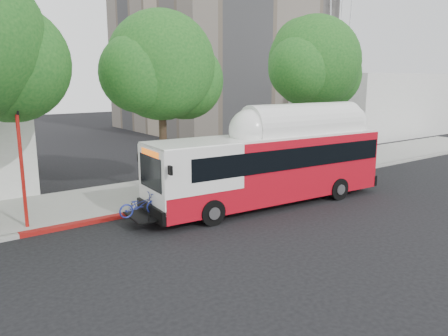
% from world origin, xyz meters
% --- Properties ---
extents(ground, '(120.00, 120.00, 0.00)m').
position_xyz_m(ground, '(0.00, 0.00, 0.00)').
color(ground, black).
rests_on(ground, ground).
extents(sidewalk, '(60.00, 5.00, 0.15)m').
position_xyz_m(sidewalk, '(0.00, 6.50, 0.07)').
color(sidewalk, gray).
rests_on(sidewalk, ground).
extents(curb_strip, '(60.00, 0.30, 0.15)m').
position_xyz_m(curb_strip, '(0.00, 3.90, 0.07)').
color(curb_strip, gray).
rests_on(curb_strip, ground).
extents(red_curb_segment, '(10.00, 0.32, 0.16)m').
position_xyz_m(red_curb_segment, '(-3.00, 3.90, 0.08)').
color(red_curb_segment, maroon).
rests_on(red_curb_segment, ground).
extents(street_tree_mid, '(5.75, 5.00, 8.62)m').
position_xyz_m(street_tree_mid, '(-0.59, 6.06, 5.91)').
color(street_tree_mid, '#2D2116').
rests_on(street_tree_mid, ground).
extents(street_tree_right, '(6.21, 5.40, 9.18)m').
position_xyz_m(street_tree_right, '(9.44, 5.86, 6.26)').
color(street_tree_right, '#2D2116').
rests_on(street_tree_right, ground).
extents(horizon_block, '(20.00, 12.00, 6.00)m').
position_xyz_m(horizon_block, '(30.00, 16.00, 3.00)').
color(horizon_block, silver).
rests_on(horizon_block, ground).
extents(transit_bus, '(12.19, 3.24, 3.57)m').
position_xyz_m(transit_bus, '(2.09, 1.79, 1.67)').
color(transit_bus, '#B80C1B').
rests_on(transit_bus, ground).
extents(signal_pole, '(0.13, 0.43, 4.56)m').
position_xyz_m(signal_pole, '(-7.56, 4.53, 2.34)').
color(signal_pole, red).
rests_on(signal_pole, ground).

